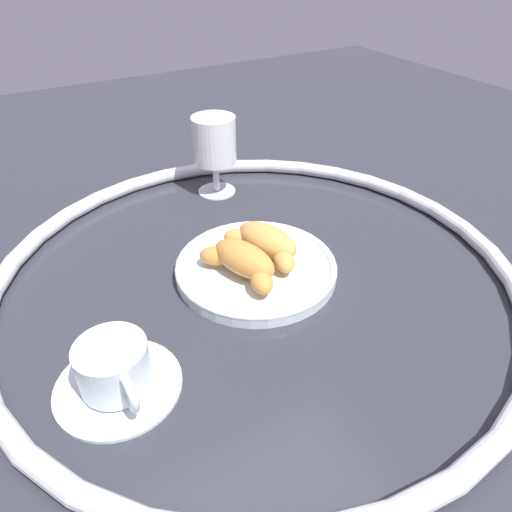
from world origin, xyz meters
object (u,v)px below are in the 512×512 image
croissant_small (243,261)px  coffee_cup_near (115,372)px  croissant_large (265,242)px  juice_glass_left (214,144)px  pastry_plate (256,267)px

croissant_small → coffee_cup_near: croissant_small is taller
croissant_large → croissant_small: same height
coffee_cup_near → juice_glass_left: (0.35, -0.29, 0.07)m
croissant_small → juice_glass_left: size_ratio=0.93×
pastry_plate → croissant_large: 0.04m
croissant_small → coffee_cup_near: (-0.09, 0.20, -0.01)m
pastry_plate → coffee_cup_near: (-0.10, 0.23, 0.02)m
coffee_cup_near → juice_glass_left: bearing=-39.5°
pastry_plate → croissant_small: (-0.01, 0.03, 0.03)m
croissant_large → coffee_cup_near: 0.27m
pastry_plate → coffee_cup_near: size_ratio=1.67×
coffee_cup_near → juice_glass_left: 0.46m
croissant_large → coffee_cup_near: croissant_large is taller
croissant_large → coffee_cup_near: bearing=114.3°
pastry_plate → croissant_small: croissant_small is taller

